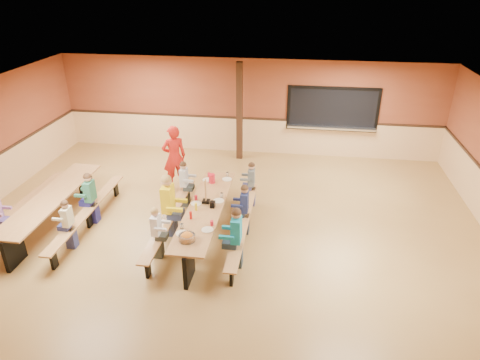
# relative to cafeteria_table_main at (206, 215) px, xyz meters

# --- Properties ---
(ground) EXTENTS (12.00, 12.00, 0.00)m
(ground) POSITION_rel_cafeteria_table_main_xyz_m (0.30, 0.08, -0.53)
(ground) COLOR olive
(ground) RESTS_ON ground
(room_envelope) EXTENTS (12.04, 10.04, 3.02)m
(room_envelope) POSITION_rel_cafeteria_table_main_xyz_m (0.30, 0.08, 0.16)
(room_envelope) COLOR brown
(room_envelope) RESTS_ON ground
(kitchen_pass_through) EXTENTS (2.78, 0.28, 1.38)m
(kitchen_pass_through) POSITION_rel_cafeteria_table_main_xyz_m (2.90, 5.04, 0.96)
(kitchen_pass_through) COLOR black
(kitchen_pass_through) RESTS_ON ground
(structural_post) EXTENTS (0.18, 0.18, 3.00)m
(structural_post) POSITION_rel_cafeteria_table_main_xyz_m (0.10, 4.48, 0.97)
(structural_post) COLOR black
(structural_post) RESTS_ON ground
(cafeteria_table_main) EXTENTS (1.91, 3.70, 0.74)m
(cafeteria_table_main) POSITION_rel_cafeteria_table_main_xyz_m (0.00, 0.00, 0.00)
(cafeteria_table_main) COLOR #9E6D3F
(cafeteria_table_main) RESTS_ON ground
(cafeteria_table_second) EXTENTS (1.91, 3.70, 0.74)m
(cafeteria_table_second) POSITION_rel_cafeteria_table_main_xyz_m (-3.59, -0.02, 0.00)
(cafeteria_table_second) COLOR #9E6D3F
(cafeteria_table_second) RESTS_ON ground
(seated_child_white_left) EXTENTS (0.34, 0.28, 1.14)m
(seated_child_white_left) POSITION_rel_cafeteria_table_main_xyz_m (-0.83, -0.90, 0.05)
(seated_child_white_left) COLOR white
(seated_child_white_left) RESTS_ON ground
(seated_adult_yellow) EXTENTS (0.48, 0.39, 1.44)m
(seated_adult_yellow) POSITION_rel_cafeteria_table_main_xyz_m (-0.83, -0.04, 0.20)
(seated_adult_yellow) COLOR yellow
(seated_adult_yellow) RESTS_ON ground
(seated_child_grey_left) EXTENTS (0.35, 0.29, 1.18)m
(seated_child_grey_left) POSITION_rel_cafeteria_table_main_xyz_m (-0.83, 1.29, 0.06)
(seated_child_grey_left) COLOR #BBBBBB
(seated_child_grey_left) RESTS_ON ground
(seated_child_teal_right) EXTENTS (0.41, 0.34, 1.29)m
(seated_child_teal_right) POSITION_rel_cafeteria_table_main_xyz_m (0.83, -0.96, 0.12)
(seated_child_teal_right) COLOR teal
(seated_child_teal_right) RESTS_ON ground
(seated_child_navy_right) EXTENTS (0.36, 0.29, 1.19)m
(seated_child_navy_right) POSITION_rel_cafeteria_table_main_xyz_m (0.83, 0.25, 0.07)
(seated_child_navy_right) COLOR #1B234D
(seated_child_navy_right) RESTS_ON ground
(seated_child_char_right) EXTENTS (0.34, 0.28, 1.15)m
(seated_child_char_right) POSITION_rel_cafeteria_table_main_xyz_m (0.83, 1.55, 0.05)
(seated_child_char_right) COLOR #525A5D
(seated_child_char_right) RESTS_ON ground
(seated_child_green_sec) EXTENTS (0.38, 0.31, 1.24)m
(seated_child_green_sec) POSITION_rel_cafeteria_table_main_xyz_m (-2.77, 0.22, 0.09)
(seated_child_green_sec) COLOR #2C6B51
(seated_child_green_sec) RESTS_ON ground
(seated_child_tan_sec) EXTENTS (0.33, 0.27, 1.12)m
(seated_child_tan_sec) POSITION_rel_cafeteria_table_main_xyz_m (-2.77, -0.84, 0.04)
(seated_child_tan_sec) COLOR beige
(seated_child_tan_sec) RESTS_ON ground
(standing_woman) EXTENTS (0.76, 0.67, 1.76)m
(standing_woman) POSITION_rel_cafeteria_table_main_xyz_m (-1.34, 2.26, 0.35)
(standing_woman) COLOR red
(standing_woman) RESTS_ON ground
(punch_pitcher) EXTENTS (0.16, 0.16, 0.22)m
(punch_pitcher) POSITION_rel_cafeteria_table_main_xyz_m (-0.09, 1.18, 0.32)
(punch_pitcher) COLOR red
(punch_pitcher) RESTS_ON cafeteria_table_main
(chip_bowl) EXTENTS (0.32, 0.32, 0.15)m
(chip_bowl) POSITION_rel_cafeteria_table_main_xyz_m (-0.07, -1.30, 0.29)
(chip_bowl) COLOR orange
(chip_bowl) RESTS_ON cafeteria_table_main
(napkin_dispenser) EXTENTS (0.10, 0.14, 0.13)m
(napkin_dispenser) POSITION_rel_cafeteria_table_main_xyz_m (0.16, 0.02, 0.28)
(napkin_dispenser) COLOR black
(napkin_dispenser) RESTS_ON cafeteria_table_main
(condiment_mustard) EXTENTS (0.06, 0.06, 0.17)m
(condiment_mustard) POSITION_rel_cafeteria_table_main_xyz_m (-0.17, -0.17, 0.30)
(condiment_mustard) COLOR yellow
(condiment_mustard) RESTS_ON cafeteria_table_main
(condiment_ketchup) EXTENTS (0.06, 0.06, 0.17)m
(condiment_ketchup) POSITION_rel_cafeteria_table_main_xyz_m (-0.19, -0.53, 0.30)
(condiment_ketchup) COLOR #B2140F
(condiment_ketchup) RESTS_ON cafeteria_table_main
(table_paddle) EXTENTS (0.16, 0.16, 0.56)m
(table_paddle) POSITION_rel_cafeteria_table_main_xyz_m (-0.03, 0.19, 0.35)
(table_paddle) COLOR black
(table_paddle) RESTS_ON cafeteria_table_main
(place_settings) EXTENTS (0.65, 3.30, 0.11)m
(place_settings) POSITION_rel_cafeteria_table_main_xyz_m (0.00, 0.00, 0.27)
(place_settings) COLOR beige
(place_settings) RESTS_ON cafeteria_table_main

